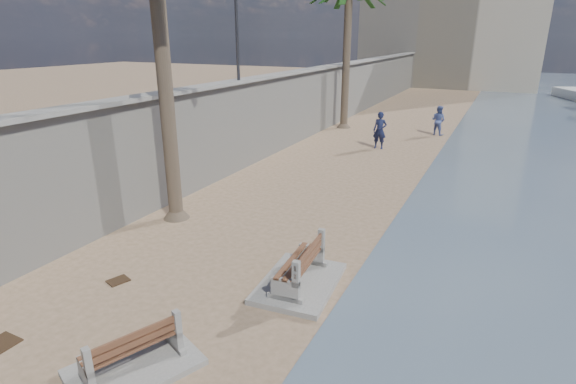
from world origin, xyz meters
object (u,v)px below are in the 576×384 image
(person_a, at_px, (380,128))
(bench_far, at_px, (299,269))
(bench_near, at_px, (132,352))
(person_b, at_px, (438,119))

(person_a, bearing_deg, bench_far, -82.29)
(bench_near, xyz_separation_m, person_a, (-0.47, 17.07, 0.66))
(bench_far, bearing_deg, person_a, 97.73)
(bench_near, distance_m, bench_far, 3.90)
(bench_near, relative_size, person_b, 1.33)
(bench_near, xyz_separation_m, bench_far, (1.36, 3.65, 0.05))
(bench_far, height_order, person_a, person_a)
(person_a, height_order, person_b, person_a)
(bench_far, relative_size, person_b, 1.34)
(bench_near, distance_m, person_b, 21.70)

